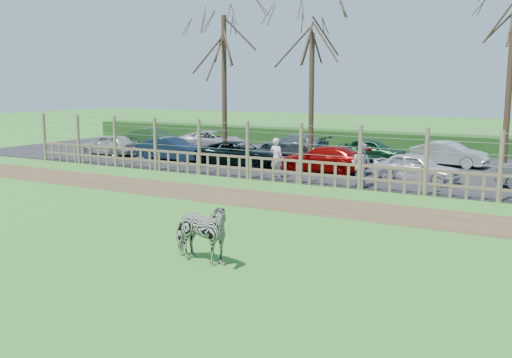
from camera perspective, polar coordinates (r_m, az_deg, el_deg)
The scene contains 21 objects.
ground at distance 16.58m, azimuth -7.28°, elevation -4.72°, with size 120.00×120.00×0.00m, color #60AA3A.
dirt_strip at distance 20.27m, azimuth 0.30°, elevation -2.01°, with size 34.00×2.80×0.01m, color brown.
asphalt at distance 29.30m, azimuth 9.82°, elevation 1.46°, with size 44.00×13.00×0.04m, color #232326.
hedge at distance 35.87m, azimuth 13.60°, elevation 3.65°, with size 46.00×2.00×1.10m, color #1E4716.
fence at distance 23.21m, azimuth 4.49°, elevation 1.44°, with size 30.16×0.16×2.50m.
tree_left at distance 30.10m, azimuth -3.22°, elevation 12.48°, with size 4.80×4.80×7.88m.
tree_mid at distance 28.83m, azimuth 5.60°, elevation 11.09°, with size 4.80×4.80×6.83m.
tree_right at distance 27.03m, azimuth 24.18°, elevation 11.22°, with size 4.80×4.80×7.35m.
zebra at distance 13.03m, azimuth -5.64°, elevation -5.37°, with size 0.78×1.70×1.44m, color gray.
visitor_a at distance 24.55m, azimuth 2.05°, elevation 2.13°, with size 0.63×0.41×1.72m, color #E9B3D1.
visitor_b at distance 22.86m, azimuth 10.45°, elevation 1.43°, with size 0.84×0.65×1.72m, color #B8B7D0.
car_0 at distance 33.35m, azimuth -14.40°, elevation 3.34°, with size 1.42×3.52×1.20m, color #B5B9B3.
car_1 at distance 30.40m, azimuth -8.44°, elevation 2.97°, with size 1.27×3.64×1.20m, color #14233E.
car_2 at distance 28.16m, azimuth -1.72°, elevation 2.55°, with size 1.99×4.32×1.20m, color black.
car_3 at distance 26.34m, azimuth 6.74°, elevation 2.00°, with size 1.68×4.13×1.20m, color #8E0705.
car_4 at distance 24.41m, azimuth 15.73°, elevation 1.12°, with size 1.42×3.52×1.20m, color silver.
car_7 at distance 37.22m, azimuth -10.24°, elevation 4.10°, with size 1.27×3.64×1.20m, color #254425.
car_8 at distance 34.64m, azimuth -4.32°, elevation 3.83°, with size 1.99×4.32×1.20m, color #C3B4C4.
car_9 at distance 32.36m, azimuth 3.77°, elevation 3.44°, with size 1.68×4.13×1.20m, color #516364.
car_10 at distance 30.30m, azimuth 11.53°, elevation 2.86°, with size 1.42×3.52×1.20m, color #174626.
car_11 at distance 29.61m, azimuth 18.74°, elevation 2.39°, with size 1.27×3.64×1.20m, color #ACBAB5.
Camera 1 is at (9.62, -12.88, 4.06)m, focal length 40.00 mm.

